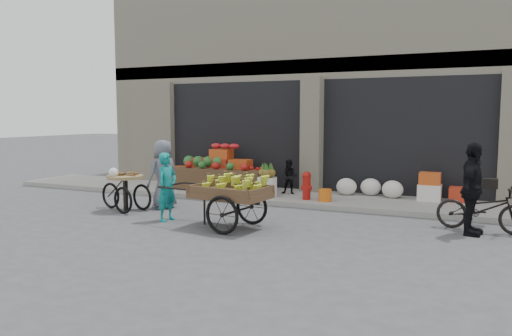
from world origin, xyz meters
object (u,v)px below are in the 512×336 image
at_px(orange_bucket, 325,195).
at_px(banana_cart, 228,190).
at_px(pineapple_bin, 267,187).
at_px(cyclist, 472,189).
at_px(tricycle_cart, 125,187).
at_px(seated_person, 290,177).
at_px(bicycle, 483,208).
at_px(vendor_woman, 167,187).
at_px(fire_hydrant, 307,184).
at_px(vendor_grey, 163,174).

xyz_separation_m(orange_bucket, banana_cart, (-1.03, -3.14, 0.49)).
relative_size(pineapple_bin, cyclist, 0.30).
bearing_deg(tricycle_cart, banana_cart, 0.34).
bearing_deg(seated_person, banana_cart, -97.52).
bearing_deg(pineapple_bin, cyclist, -20.61).
bearing_deg(bicycle, seated_person, 75.61).
xyz_separation_m(pineapple_bin, vendor_woman, (-0.93, -3.17, 0.35)).
bearing_deg(bicycle, tricycle_cart, 107.92).
bearing_deg(tricycle_cart, bicycle, 20.28).
height_order(orange_bucket, vendor_woman, vendor_woman).
bearing_deg(vendor_woman, tricycle_cart, 76.52).
height_order(orange_bucket, seated_person, seated_person).
distance_m(orange_bucket, seated_person, 1.42).
xyz_separation_m(fire_hydrant, cyclist, (3.84, -1.81, 0.36)).
bearing_deg(seated_person, pineapple_bin, -133.69).
bearing_deg(bicycle, cyclist, 162.51).
bearing_deg(cyclist, pineapple_bin, 78.47).
bearing_deg(orange_bucket, banana_cart, -108.22).
xyz_separation_m(tricycle_cart, cyclist, (7.42, 0.78, 0.30)).
height_order(vendor_woman, bicycle, vendor_woman).
height_order(tricycle_cart, cyclist, cyclist).
xyz_separation_m(vendor_grey, cyclist, (6.80, 0.14, 0.04)).
height_order(orange_bucket, tricycle_cart, tricycle_cart).
bearing_deg(cyclist, seated_person, 70.65).
distance_m(bicycle, cyclist, 0.61).
bearing_deg(vendor_woman, bicycle, -68.93).
relative_size(fire_hydrant, tricycle_cart, 0.49).
xyz_separation_m(pineapple_bin, cyclist, (4.94, -1.86, 0.50)).
relative_size(fire_hydrant, bicycle, 0.41).
relative_size(seated_person, banana_cart, 0.36).
bearing_deg(banana_cart, pineapple_bin, 106.75).
xyz_separation_m(pineapple_bin, fire_hydrant, (1.10, -0.05, 0.13)).
bearing_deg(seated_person, vendor_grey, -140.95).
xyz_separation_m(vendor_woman, vendor_grey, (-0.92, 1.17, 0.10)).
relative_size(seated_person, vendor_grey, 0.56).
relative_size(orange_bucket, bicycle, 0.19).
relative_size(fire_hydrant, vendor_woman, 0.49).
height_order(orange_bucket, bicycle, bicycle).
height_order(bicycle, cyclist, cyclist).
height_order(pineapple_bin, orange_bucket, pineapple_bin).
xyz_separation_m(pineapple_bin, orange_bucket, (1.60, -0.10, -0.10)).
xyz_separation_m(fire_hydrant, orange_bucket, (0.50, -0.05, -0.23)).
xyz_separation_m(fire_hydrant, tricycle_cart, (-3.57, -2.59, 0.06)).
bearing_deg(fire_hydrant, banana_cart, -99.50).
bearing_deg(tricycle_cart, orange_bucket, 43.43).
distance_m(fire_hydrant, tricycle_cart, 4.42).
bearing_deg(pineapple_bin, fire_hydrant, -2.60).
relative_size(pineapple_bin, tricycle_cart, 0.36).
height_order(fire_hydrant, vendor_grey, vendor_grey).
height_order(fire_hydrant, orange_bucket, fire_hydrant).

